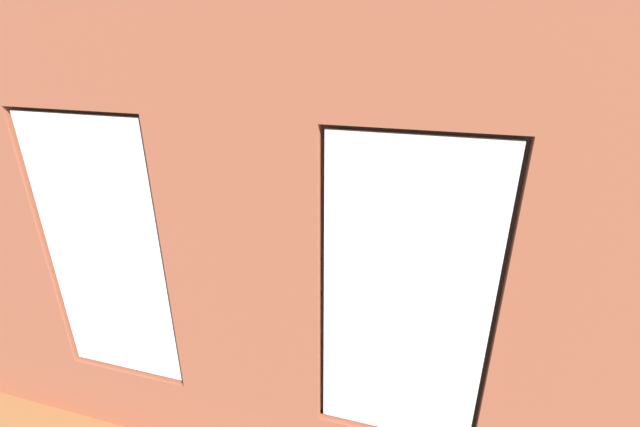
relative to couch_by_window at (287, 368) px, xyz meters
name	(u,v)px	position (x,y,z in m)	size (l,w,h in m)	color
ground_plane	(338,282)	(0.03, -2.16, -0.38)	(6.44, 6.37, 0.10)	brown
brick_wall_with_windows	(243,276)	(0.03, 0.65, 1.37)	(5.84, 0.30, 3.44)	#9E5138
white_wall_right	(134,149)	(2.90, -1.96, 1.39)	(0.10, 5.37, 3.44)	white
couch_by_window	(287,368)	(0.00, 0.00, 0.00)	(1.81, 0.87, 0.80)	black
couch_left	(520,316)	(-2.19, -1.44, 0.00)	(0.91, 1.92, 0.80)	black
coffee_table	(305,249)	(0.53, -2.18, 0.07)	(1.20, 0.80, 0.46)	olive
cup_ceramic	(297,238)	(0.68, -2.28, 0.17)	(0.08, 0.08, 0.09)	#33567F
candle_jar	(308,246)	(0.44, -2.06, 0.18)	(0.08, 0.08, 0.11)	#B7333D
table_plant_small	(277,236)	(0.89, -2.06, 0.27)	(0.17, 0.17, 0.27)	brown
remote_black	(330,243)	(0.19, -2.32, 0.14)	(0.05, 0.17, 0.02)	black
media_console	(161,251)	(2.60, -1.79, -0.07)	(1.30, 0.42, 0.51)	black
tv_flatscreen	(155,211)	(2.60, -1.80, 0.56)	(1.06, 0.20, 0.75)	black
papasan_chair	(332,202)	(0.55, -3.85, 0.13)	(1.18, 1.18, 0.72)	olive
potted_plant_by_left_couch	(476,247)	(-1.79, -2.84, 0.09)	(0.37, 0.37, 0.65)	#9E5638
potted_plant_corner_far_left	(576,415)	(-2.34, 0.10, 0.24)	(0.53, 0.53, 0.89)	beige
potted_plant_corner_near_left	(507,207)	(-2.34, -4.34, 0.17)	(0.47, 0.47, 0.80)	beige
potted_plant_beside_window_right	(120,313)	(1.70, 0.08, 0.33)	(1.02, 1.06, 1.27)	#9E5638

